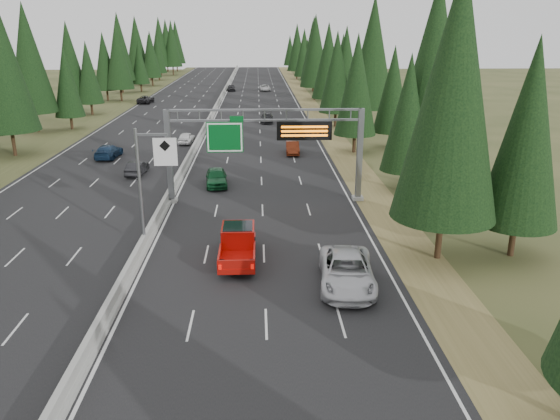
% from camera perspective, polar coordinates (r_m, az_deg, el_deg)
% --- Properties ---
extents(road, '(32.00, 260.00, 0.08)m').
position_cam_1_polar(road, '(90.87, -7.27, 9.36)').
color(road, black).
rests_on(road, ground).
extents(shoulder_right, '(3.60, 260.00, 0.06)m').
position_cam_1_polar(shoulder_right, '(91.10, 4.11, 9.48)').
color(shoulder_right, olive).
rests_on(shoulder_right, ground).
extents(shoulder_left, '(3.60, 260.00, 0.06)m').
position_cam_1_polar(shoulder_left, '(94.07, -18.27, 8.90)').
color(shoulder_left, '#39441F').
rests_on(shoulder_left, ground).
extents(median_barrier, '(0.70, 260.00, 0.85)m').
position_cam_1_polar(median_barrier, '(90.81, -7.28, 9.60)').
color(median_barrier, gray).
rests_on(median_barrier, road).
extents(sign_gantry, '(16.75, 0.98, 7.80)m').
position_cam_1_polar(sign_gantry, '(45.20, -0.77, 7.23)').
color(sign_gantry, slate).
rests_on(sign_gantry, road).
extents(hov_sign_pole, '(2.80, 0.50, 8.00)m').
position_cam_1_polar(hov_sign_pole, '(36.35, -13.58, 3.07)').
color(hov_sign_pole, slate).
rests_on(hov_sign_pole, road).
extents(tree_row_right, '(11.73, 240.68, 18.71)m').
position_cam_1_polar(tree_row_right, '(81.51, 7.96, 14.59)').
color(tree_row_right, black).
rests_on(tree_row_right, ground).
extents(tree_row_left, '(11.43, 241.26, 18.76)m').
position_cam_1_polar(tree_row_left, '(89.96, -22.25, 14.11)').
color(tree_row_left, black).
rests_on(tree_row_left, ground).
extents(silver_minivan, '(3.58, 6.76, 1.81)m').
position_cam_1_polar(silver_minivan, '(31.27, 7.00, -6.36)').
color(silver_minivan, silver).
rests_on(silver_minivan, road).
extents(red_pickup, '(2.19, 6.13, 2.00)m').
position_cam_1_polar(red_pickup, '(34.80, -4.41, -3.29)').
color(red_pickup, black).
rests_on(red_pickup, road).
extents(car_ahead_green, '(2.35, 4.95, 1.63)m').
position_cam_1_polar(car_ahead_green, '(51.31, -6.66, 3.44)').
color(car_ahead_green, '#125229').
rests_on(car_ahead_green, road).
extents(car_ahead_dkred, '(1.62, 4.35, 1.42)m').
position_cam_1_polar(car_ahead_dkred, '(64.39, 1.32, 6.51)').
color(car_ahead_dkred, '#63210E').
rests_on(car_ahead_dkred, road).
extents(car_ahead_dkgrey, '(2.11, 4.86, 1.39)m').
position_cam_1_polar(car_ahead_dkgrey, '(86.96, -1.39, 9.59)').
color(car_ahead_dkgrey, black).
rests_on(car_ahead_dkgrey, road).
extents(car_ahead_white, '(2.64, 5.22, 1.42)m').
position_cam_1_polar(car_ahead_white, '(133.18, -1.59, 12.64)').
color(car_ahead_white, white).
rests_on(car_ahead_white, road).
extents(car_ahead_far, '(2.19, 4.56, 1.50)m').
position_cam_1_polar(car_ahead_far, '(133.42, -5.11, 12.61)').
color(car_ahead_far, black).
rests_on(car_ahead_far, road).
extents(car_onc_near, '(1.73, 4.22, 1.36)m').
position_cam_1_polar(car_onc_near, '(56.75, -14.72, 4.26)').
color(car_onc_near, black).
rests_on(car_onc_near, road).
extents(car_onc_blue, '(2.43, 5.37, 1.53)m').
position_cam_1_polar(car_onc_blue, '(65.23, -17.50, 5.87)').
color(car_onc_blue, '#162E4E').
rests_on(car_onc_blue, road).
extents(car_onc_white, '(2.03, 4.29, 1.42)m').
position_cam_1_polar(car_onc_white, '(71.60, -9.77, 7.45)').
color(car_onc_white, white).
rests_on(car_onc_white, road).
extents(car_onc_far, '(2.87, 5.56, 1.50)m').
position_cam_1_polar(car_onc_far, '(113.61, -13.86, 11.17)').
color(car_onc_far, black).
rests_on(car_onc_far, road).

